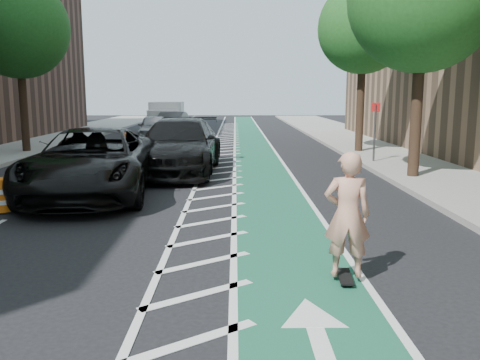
{
  "coord_description": "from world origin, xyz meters",
  "views": [
    {
      "loc": [
        2.03,
        -8.23,
        2.83
      ],
      "look_at": [
        2.12,
        1.91,
        1.1
      ],
      "focal_mm": 38.0,
      "sensor_mm": 36.0,
      "label": 1
    }
  ],
  "objects_px": {
    "suv_far": "(179,146)",
    "barrel_a": "(2,196)",
    "skateboarder": "(347,215)",
    "suv_near": "(93,162)"
  },
  "relations": [
    {
      "from": "suv_far",
      "to": "barrel_a",
      "type": "relative_size",
      "value": 8.1
    },
    {
      "from": "barrel_a",
      "to": "skateboarder",
      "type": "bearing_deg",
      "value": -32.58
    },
    {
      "from": "skateboarder",
      "to": "barrel_a",
      "type": "bearing_deg",
      "value": -26.91
    },
    {
      "from": "suv_near",
      "to": "barrel_a",
      "type": "relative_size",
      "value": 8.2
    },
    {
      "from": "skateboarder",
      "to": "suv_far",
      "type": "height_order",
      "value": "skateboarder"
    },
    {
      "from": "skateboarder",
      "to": "suv_near",
      "type": "distance_m",
      "value": 8.77
    },
    {
      "from": "suv_near",
      "to": "suv_far",
      "type": "bearing_deg",
      "value": 61.03
    },
    {
      "from": "suv_far",
      "to": "barrel_a",
      "type": "height_order",
      "value": "suv_far"
    },
    {
      "from": "suv_near",
      "to": "suv_far",
      "type": "height_order",
      "value": "suv_far"
    },
    {
      "from": "barrel_a",
      "to": "suv_near",
      "type": "bearing_deg",
      "value": 51.56
    }
  ]
}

